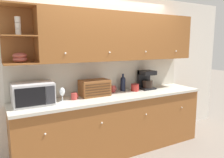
{
  "coord_description": "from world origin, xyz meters",
  "views": [
    {
      "loc": [
        -1.7,
        -3.27,
        1.76
      ],
      "look_at": [
        0.0,
        -0.22,
        1.21
      ],
      "focal_mm": 35.0,
      "sensor_mm": 36.0,
      "label": 1
    }
  ],
  "objects": [
    {
      "name": "bread_box",
      "position": [
        -0.3,
        -0.2,
        1.09
      ],
      "size": [
        0.46,
        0.28,
        0.25
      ],
      "color": "brown",
      "rests_on": "counter_unit"
    },
    {
      "name": "mug",
      "position": [
        0.08,
        -0.1,
        1.01
      ],
      "size": [
        0.1,
        0.09,
        0.11
      ],
      "color": "#B73D38",
      "rests_on": "counter_unit"
    },
    {
      "name": "ground_plane",
      "position": [
        0.0,
        0.0,
        0.0
      ],
      "size": [
        24.0,
        24.0,
        0.0
      ],
      "primitive_type": "plane",
      "color": "slate"
    },
    {
      "name": "upper_cabinets",
      "position": [
        0.17,
        -0.19,
        1.88
      ],
      "size": [
        3.15,
        0.39,
        0.76
      ],
      "color": "#935628",
      "rests_on": "backsplash_panel"
    },
    {
      "name": "counter_unit",
      "position": [
        0.0,
        -0.31,
        0.48
      ],
      "size": [
        3.17,
        0.65,
        0.96
      ],
      "color": "#935628",
      "rests_on": "ground_plane"
    },
    {
      "name": "wall_back",
      "position": [
        0.0,
        0.03,
        1.3
      ],
      "size": [
        5.55,
        0.06,
        2.6
      ],
      "color": "silver",
      "rests_on": "ground_plane"
    },
    {
      "name": "backsplash_panel",
      "position": [
        0.0,
        -0.01,
        1.23
      ],
      "size": [
        3.15,
        0.01,
        0.55
      ],
      "color": "beige",
      "rests_on": "counter_unit"
    },
    {
      "name": "wine_glass",
      "position": [
        -0.85,
        -0.3,
        1.1
      ],
      "size": [
        0.08,
        0.08,
        0.2
      ],
      "color": "silver",
      "rests_on": "counter_unit"
    },
    {
      "name": "mug_blue_second",
      "position": [
        -0.67,
        -0.27,
        1.01
      ],
      "size": [
        0.1,
        0.09,
        0.1
      ],
      "color": "#B73D38",
      "rests_on": "counter_unit"
    },
    {
      "name": "wine_bottle",
      "position": [
        0.28,
        -0.11,
        1.1
      ],
      "size": [
        0.09,
        0.09,
        0.3
      ],
      "color": "black",
      "rests_on": "counter_unit"
    },
    {
      "name": "microwave",
      "position": [
        -1.24,
        -0.25,
        1.11
      ],
      "size": [
        0.52,
        0.41,
        0.3
      ],
      "color": "silver",
      "rests_on": "counter_unit"
    },
    {
      "name": "storage_canister",
      "position": [
        0.46,
        -0.22,
        1.02
      ],
      "size": [
        0.14,
        0.14,
        0.13
      ],
      "color": "#B22D28",
      "rests_on": "counter_unit"
    },
    {
      "name": "coffee_maker",
      "position": [
        0.74,
        -0.16,
        1.13
      ],
      "size": [
        0.26,
        0.24,
        0.34
      ],
      "color": "black",
      "rests_on": "counter_unit"
    }
  ]
}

